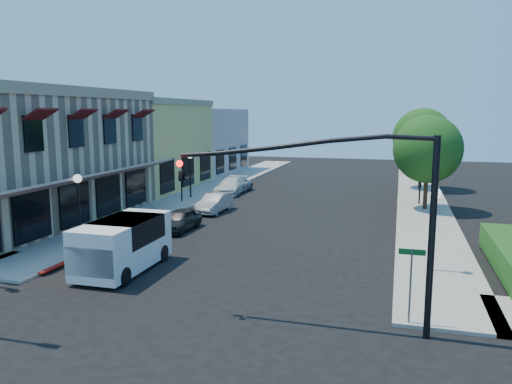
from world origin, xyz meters
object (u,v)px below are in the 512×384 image
(lamppost_left_near, at_px, (78,191))
(parked_car_c, at_px, (231,186))
(lamppost_right_far, at_px, (421,168))
(white_van, at_px, (122,242))
(signal_mast_arm, at_px, (358,199))
(parked_car_d, at_px, (235,185))
(street_tree_b, at_px, (422,137))
(street_name_sign, at_px, (411,274))
(parked_car_b, at_px, (214,203))
(street_tree_a, at_px, (428,149))
(lamppost_left_far, at_px, (190,164))
(lamppost_right_near, at_px, (435,208))
(parked_car_a, at_px, (180,220))

(lamppost_left_near, height_order, parked_car_c, lamppost_left_near)
(lamppost_right_far, height_order, white_van, lamppost_right_far)
(signal_mast_arm, distance_m, parked_car_d, 27.53)
(parked_car_d, bearing_deg, street_tree_b, 27.32)
(signal_mast_arm, xyz_separation_m, white_van, (-9.88, 3.11, -2.82))
(street_tree_b, distance_m, parked_car_c, 17.00)
(lamppost_right_far, bearing_deg, street_tree_b, 87.85)
(street_name_sign, xyz_separation_m, parked_car_b, (-12.30, 15.26, -1.08))
(street_name_sign, bearing_deg, street_tree_a, 86.24)
(lamppost_left_far, height_order, parked_car_c, lamppost_left_far)
(white_van, bearing_deg, street_tree_a, 53.60)
(street_name_sign, height_order, parked_car_b, street_name_sign)
(street_name_sign, relative_size, lamppost_right_near, 0.70)
(street_tree_a, xyz_separation_m, parked_car_d, (-15.00, 4.00, -3.63))
(parked_car_b, bearing_deg, lamppost_left_near, -108.08)
(street_tree_a, relative_size, signal_mast_arm, 0.81)
(lamppost_right_near, height_order, parked_car_c, lamppost_right_near)
(street_tree_b, height_order, parked_car_d, street_tree_b)
(lamppost_left_near, bearing_deg, parked_car_d, 82.71)
(parked_car_a, bearing_deg, signal_mast_arm, -43.12)
(street_tree_a, bearing_deg, street_tree_b, 90.00)
(street_tree_a, distance_m, white_van, 21.81)
(lamppost_right_far, relative_size, parked_car_c, 0.78)
(street_tree_a, bearing_deg, parked_car_a, -143.67)
(parked_car_c, bearing_deg, signal_mast_arm, -64.41)
(white_van, distance_m, parked_car_b, 12.89)
(street_tree_b, relative_size, lamppost_left_far, 1.97)
(parked_car_a, bearing_deg, parked_car_d, 97.16)
(lamppost_left_far, xyz_separation_m, parked_car_d, (2.30, 4.00, -2.17))
(parked_car_a, distance_m, parked_car_c, 13.08)
(street_name_sign, distance_m, lamppost_left_near, 17.05)
(parked_car_d, bearing_deg, parked_car_a, -78.80)
(lamppost_left_near, xyz_separation_m, parked_car_c, (2.30, 17.00, -2.07))
(parked_car_c, bearing_deg, parked_car_a, -85.42)
(parked_car_c, bearing_deg, street_tree_a, -12.87)
(lamppost_left_far, distance_m, parked_car_d, 5.10)
(street_tree_b, bearing_deg, white_van, -115.09)
(street_name_sign, height_order, lamppost_left_far, lamppost_left_far)
(lamppost_right_near, height_order, parked_car_b, lamppost_right_near)
(signal_mast_arm, relative_size, parked_car_a, 2.22)
(street_tree_a, bearing_deg, white_van, -126.40)
(lamppost_right_far, height_order, parked_car_a, lamppost_right_far)
(parked_car_c, bearing_deg, lamppost_right_near, -50.71)
(lamppost_right_far, relative_size, parked_car_a, 0.99)
(white_van, bearing_deg, lamppost_left_far, 104.43)
(street_tree_b, relative_size, signal_mast_arm, 0.88)
(parked_car_b, distance_m, parked_car_c, 7.67)
(white_van, distance_m, parked_car_c, 20.52)
(street_name_sign, height_order, parked_car_d, street_name_sign)
(lamppost_right_far, height_order, parked_car_d, lamppost_right_far)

